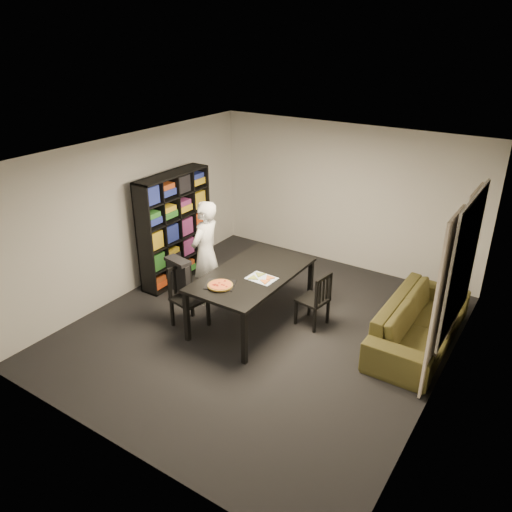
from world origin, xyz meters
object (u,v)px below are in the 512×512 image
Objects in this scene: chair_left at (185,292)px; person at (205,253)px; chair_right at (317,297)px; sofa at (420,322)px; bookshelf at (175,228)px; pepperoni_pizza at (220,285)px; dining_table at (252,277)px; baking_tray at (220,285)px.

chair_left is 0.80m from person.
chair_right is 0.38× the size of sofa.
person is (-0.18, 0.72, 0.31)m from chair_left.
chair_left is 0.43× the size of sofa.
chair_right is at bearing -1.49° from bookshelf.
person reaches higher than pepperoni_pizza.
dining_table is 1.01m from chair_left.
chair_left is 2.37× the size of baking_tray.
chair_left reaches higher than dining_table.
chair_right is at bearing 106.09° from sofa.
baking_tray is 0.18× the size of sofa.
baking_tray reaches higher than sofa.
person is at bearing -72.72° from chair_right.
chair_left is 3.38m from sofa.
chair_left is 2.71× the size of pepperoni_pizza.
chair_left reaches higher than chair_right.
pepperoni_pizza reaches higher than chair_right.
bookshelf reaches higher than person.
chair_right is (2.77, -0.07, -0.46)m from bookshelf.
baking_tray is 1.14× the size of pepperoni_pizza.
person reaches higher than chair_right.
dining_table is at bearing -14.35° from bookshelf.
baking_tray is (-0.17, -0.55, 0.08)m from dining_table.
bookshelf reaches higher than sofa.
chair_right is at bearing 43.13° from baking_tray.
sofa is at bearing 19.89° from dining_table.
sofa is (4.17, 0.33, -0.62)m from bookshelf.
baking_tray is (0.80, -0.68, -0.03)m from person.
pepperoni_pizza reaches higher than sofa.
person is (-1.84, -0.29, 0.36)m from chair_right.
chair_left is (-0.79, -0.59, -0.20)m from dining_table.
baking_tray is at bearing -30.92° from bookshelf.
dining_table is 0.62m from pepperoni_pizza.
sofa is (2.27, 0.82, -0.42)m from dining_table.
sofa is (2.40, 1.42, -0.52)m from pepperoni_pizza.
person is (0.94, -0.36, -0.10)m from bookshelf.
dining_table is at bearing 77.62° from pepperoni_pizza.
chair_left is at bearing 179.35° from pepperoni_pizza.
sofa is at bearing 114.54° from chair_right.
pepperoni_pizza is (0.04, -0.05, 0.02)m from baking_tray.
pepperoni_pizza is (-0.13, -0.60, 0.10)m from dining_table.
chair_left is at bearing -44.06° from bookshelf.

